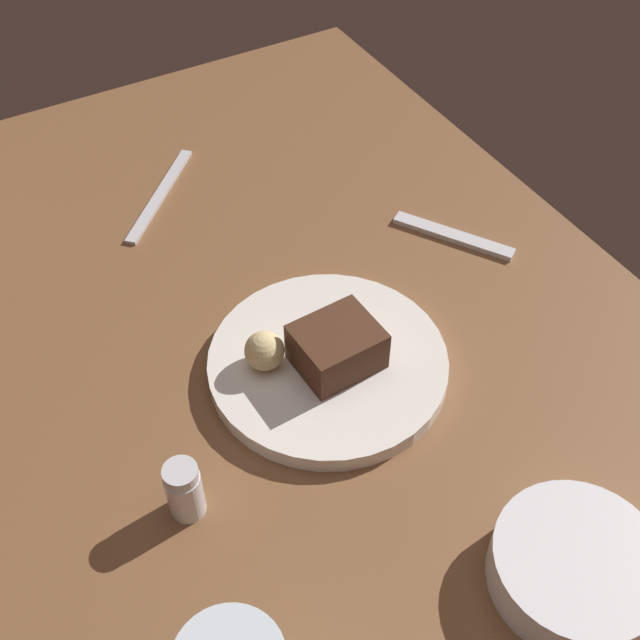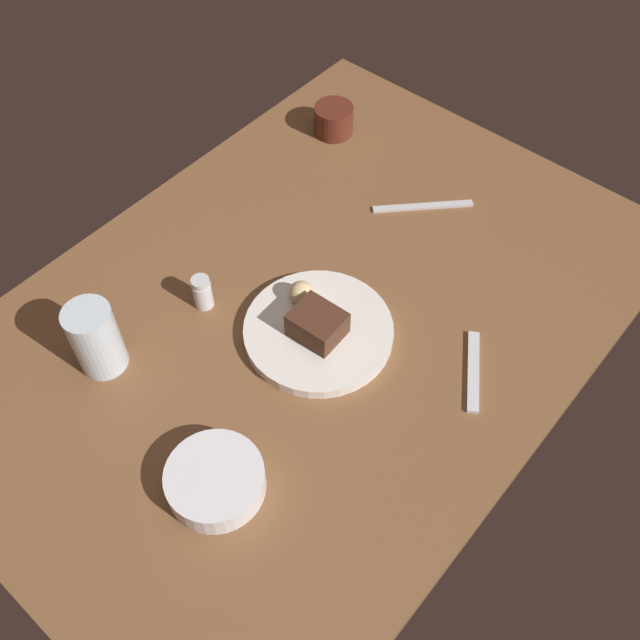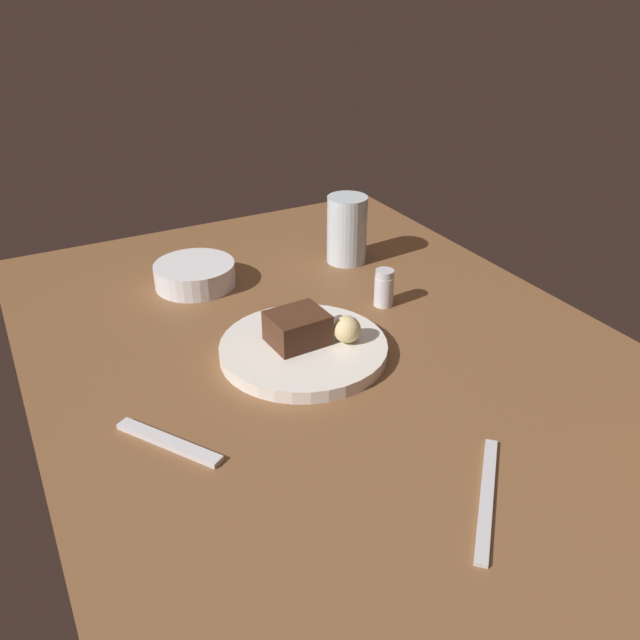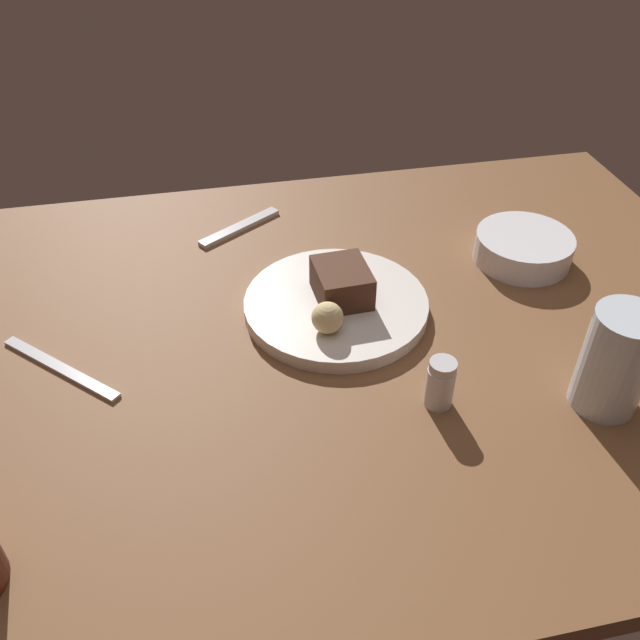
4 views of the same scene
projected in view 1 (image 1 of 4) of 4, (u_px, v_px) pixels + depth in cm
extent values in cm
cube|color=brown|center=(280.00, 379.00, 83.70)|extent=(120.00, 84.00, 3.00)
cylinder|color=white|center=(328.00, 364.00, 81.88)|extent=(24.51, 24.51, 1.92)
cube|color=#472819|center=(337.00, 347.00, 79.16)|extent=(7.22, 8.40, 4.62)
sphere|color=#DBC184|center=(262.00, 348.00, 79.45)|extent=(4.03, 4.03, 4.03)
cylinder|color=silver|center=(185.00, 493.00, 69.87)|extent=(3.24, 3.24, 5.13)
cylinder|color=silver|center=(180.00, 474.00, 67.54)|extent=(3.08, 3.08, 1.20)
cylinder|color=silver|center=(575.00, 568.00, 65.74)|extent=(14.09, 14.09, 4.14)
cube|color=silver|center=(453.00, 236.00, 96.24)|extent=(13.58, 9.64, 0.70)
cube|color=silver|center=(157.00, 196.00, 101.59)|extent=(14.65, 14.20, 0.50)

